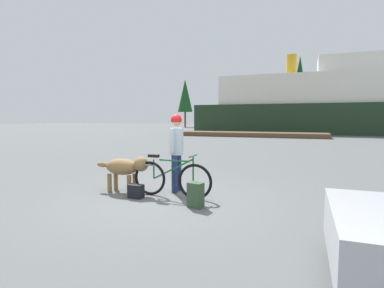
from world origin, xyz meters
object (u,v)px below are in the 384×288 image
at_px(dog, 125,168).
at_px(backpack, 196,195).
at_px(bicycle, 171,179).
at_px(person_cyclist, 176,145).
at_px(handbag_pannier, 136,191).
at_px(ferry_boat, 323,105).

height_order(dog, backpack, dog).
bearing_deg(bicycle, backpack, -34.41).
height_order(person_cyclist, dog, person_cyclist).
relative_size(backpack, handbag_pannier, 1.49).
height_order(bicycle, handbag_pannier, bicycle).
height_order(person_cyclist, ferry_boat, ferry_boat).
bearing_deg(backpack, dog, 164.05).
bearing_deg(backpack, ferry_boat, 83.31).
xyz_separation_m(bicycle, dog, (-1.18, 0.04, 0.16)).
height_order(bicycle, dog, bicycle).
bearing_deg(bicycle, dog, 178.02).
bearing_deg(dog, person_cyclist, 22.15).
bearing_deg(person_cyclist, bicycle, -79.69).
bearing_deg(handbag_pannier, person_cyclist, 54.92).
xyz_separation_m(person_cyclist, ferry_boat, (4.46, 29.90, 2.03)).
bearing_deg(handbag_pannier, bicycle, 26.93).
relative_size(person_cyclist, ferry_boat, 0.07).
xyz_separation_m(dog, handbag_pannier, (0.51, -0.38, -0.42)).
distance_m(bicycle, handbag_pannier, 0.79).
distance_m(bicycle, ferry_boat, 30.82).
xyz_separation_m(backpack, ferry_boat, (3.62, 30.90, 2.88)).
bearing_deg(bicycle, handbag_pannier, -153.07).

